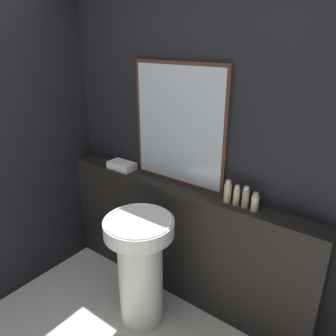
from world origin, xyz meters
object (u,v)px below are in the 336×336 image
object	(u,v)px
mirror	(179,126)
shampoo_bottle	(228,192)
towel_stack	(122,166)
lotion_bottle	(246,198)
pedestal_sink	(140,264)
conditioner_bottle	(237,196)
body_wash_bottle	(255,202)

from	to	relation	value
mirror	shampoo_bottle	xyz separation A→B (m)	(0.46, -0.07, -0.38)
towel_stack	lotion_bottle	world-z (taller)	lotion_bottle
pedestal_sink	conditioner_bottle	xyz separation A→B (m)	(0.51, 0.42, 0.54)
conditioner_bottle	lotion_bottle	world-z (taller)	lotion_bottle
shampoo_bottle	body_wash_bottle	distance (m)	0.20
shampoo_bottle	lotion_bottle	distance (m)	0.13
towel_stack	body_wash_bottle	bearing A→B (deg)	-0.00
mirror	body_wash_bottle	bearing A→B (deg)	-5.88
conditioner_bottle	lotion_bottle	distance (m)	0.06
pedestal_sink	towel_stack	size ratio (longest dim) A/B	3.70
pedestal_sink	towel_stack	xyz separation A→B (m)	(-0.56, 0.42, 0.50)
pedestal_sink	shampoo_bottle	size ratio (longest dim) A/B	5.45
pedestal_sink	mirror	xyz separation A→B (m)	(-0.02, 0.49, 0.92)
shampoo_bottle	mirror	bearing A→B (deg)	171.60
pedestal_sink	body_wash_bottle	world-z (taller)	body_wash_bottle
towel_stack	conditioner_bottle	xyz separation A→B (m)	(1.08, -0.00, 0.03)
shampoo_bottle	lotion_bottle	size ratio (longest dim) A/B	1.06
shampoo_bottle	pedestal_sink	bearing A→B (deg)	-136.46
mirror	body_wash_bottle	world-z (taller)	mirror
towel_stack	conditioner_bottle	world-z (taller)	conditioner_bottle
pedestal_sink	towel_stack	world-z (taller)	towel_stack
towel_stack	shampoo_bottle	xyz separation A→B (m)	(1.01, -0.00, 0.04)
towel_stack	shampoo_bottle	world-z (taller)	shampoo_bottle
body_wash_bottle	pedestal_sink	bearing A→B (deg)	-146.71
towel_stack	body_wash_bottle	size ratio (longest dim) A/B	1.86
shampoo_bottle	body_wash_bottle	xyz separation A→B (m)	(0.20, 0.00, -0.02)
pedestal_sink	towel_stack	distance (m)	0.86
conditioner_bottle	body_wash_bottle	distance (m)	0.13
pedestal_sink	mirror	distance (m)	1.05
conditioner_bottle	body_wash_bottle	bearing A→B (deg)	0.00
conditioner_bottle	pedestal_sink	bearing A→B (deg)	-140.44
body_wash_bottle	towel_stack	bearing A→B (deg)	180.00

